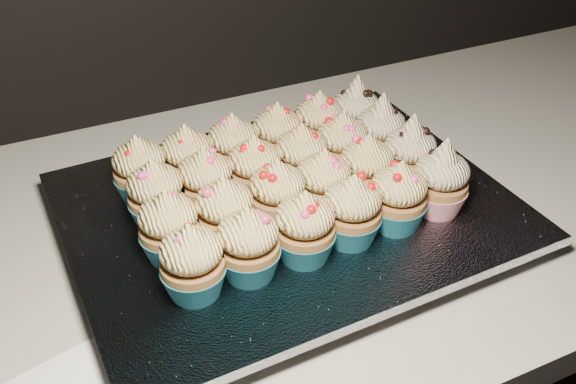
{
  "coord_description": "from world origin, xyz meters",
  "views": [
    {
      "loc": [
        -0.12,
        1.13,
        1.38
      ],
      "look_at": [
        0.13,
        1.67,
        0.95
      ],
      "focal_mm": 40.0,
      "sensor_mm": 36.0,
      "label": 1
    }
  ],
  "objects": [
    {
      "name": "worktop",
      "position": [
        0.0,
        1.7,
        0.88
      ],
      "size": [
        2.44,
        0.64,
        0.04
      ],
      "primitive_type": "cube",
      "color": "silver",
      "rests_on": "cabinet"
    },
    {
      "name": "cupcake_3",
      "position": [
        0.17,
        1.58,
        0.97
      ],
      "size": [
        0.06,
        0.06,
        0.08
      ],
      "color": "#1B6E82",
      "rests_on": "foil_lining"
    },
    {
      "name": "cupcake_12",
      "position": [
        -0.01,
        1.69,
        0.97
      ],
      "size": [
        0.06,
        0.06,
        0.08
      ],
      "color": "#1B6E82",
      "rests_on": "foil_lining"
    },
    {
      "name": "cupcake_14",
      "position": [
        0.1,
        1.69,
        0.97
      ],
      "size": [
        0.06,
        0.06,
        0.08
      ],
      "color": "#1B6E82",
      "rests_on": "foil_lining"
    },
    {
      "name": "cupcake_5",
      "position": [
        0.28,
        1.58,
        0.97
      ],
      "size": [
        0.06,
        0.06,
        0.1
      ],
      "color": "red",
      "rests_on": "foil_lining"
    },
    {
      "name": "cupcake_10",
      "position": [
        0.22,
        1.64,
        0.97
      ],
      "size": [
        0.06,
        0.06,
        0.08
      ],
      "color": "#1B6E82",
      "rests_on": "foil_lining"
    },
    {
      "name": "cupcake_15",
      "position": [
        0.16,
        1.69,
        0.97
      ],
      "size": [
        0.06,
        0.06,
        0.08
      ],
      "color": "#1B6E82",
      "rests_on": "foil_lining"
    },
    {
      "name": "cupcake_2",
      "position": [
        0.11,
        1.57,
        0.97
      ],
      "size": [
        0.06,
        0.06,
        0.08
      ],
      "color": "#1B6E82",
      "rests_on": "foil_lining"
    },
    {
      "name": "cupcake_1",
      "position": [
        0.05,
        1.57,
        0.97
      ],
      "size": [
        0.06,
        0.06,
        0.08
      ],
      "color": "#1B6E82",
      "rests_on": "foil_lining"
    },
    {
      "name": "cupcake_6",
      "position": [
        -0.01,
        1.63,
        0.97
      ],
      "size": [
        0.06,
        0.06,
        0.08
      ],
      "color": "#1B6E82",
      "rests_on": "foil_lining"
    },
    {
      "name": "cupcake_0",
      "position": [
        -0.01,
        1.57,
        0.97
      ],
      "size": [
        0.06,
        0.06,
        0.08
      ],
      "color": "#1B6E82",
      "rests_on": "foil_lining"
    },
    {
      "name": "cupcake_7",
      "position": [
        0.04,
        1.63,
        0.97
      ],
      "size": [
        0.06,
        0.06,
        0.08
      ],
      "color": "#1B6E82",
      "rests_on": "foil_lining"
    },
    {
      "name": "cupcake_11",
      "position": [
        0.28,
        1.64,
        0.97
      ],
      "size": [
        0.06,
        0.06,
        0.1
      ],
      "color": "red",
      "rests_on": "foil_lining"
    },
    {
      "name": "cupcake_4",
      "position": [
        0.22,
        1.58,
        0.97
      ],
      "size": [
        0.06,
        0.06,
        0.08
      ],
      "color": "#1B6E82",
      "rests_on": "foil_lining"
    },
    {
      "name": "cupcake_16",
      "position": [
        0.22,
        1.7,
        0.97
      ],
      "size": [
        0.06,
        0.06,
        0.08
      ],
      "color": "#1B6E82",
      "rests_on": "foil_lining"
    },
    {
      "name": "foil_lining",
      "position": [
        0.13,
        1.67,
        0.93
      ],
      "size": [
        0.51,
        0.4,
        0.01
      ],
      "primitive_type": "cube",
      "rotation": [
        0.0,
        0.0,
        0.04
      ],
      "color": "silver",
      "rests_on": "baking_tray"
    },
    {
      "name": "cupcake_19",
      "position": [
        0.04,
        1.75,
        0.97
      ],
      "size": [
        0.06,
        0.06,
        0.08
      ],
      "color": "#1B6E82",
      "rests_on": "foil_lining"
    },
    {
      "name": "cupcake_23",
      "position": [
        0.27,
        1.76,
        0.97
      ],
      "size": [
        0.06,
        0.06,
        0.1
      ],
      "color": "red",
      "rests_on": "foil_lining"
    },
    {
      "name": "cupcake_9",
      "position": [
        0.16,
        1.63,
        0.97
      ],
      "size": [
        0.06,
        0.06,
        0.08
      ],
      "color": "#1B6E82",
      "rests_on": "foil_lining"
    },
    {
      "name": "cupcake_13",
      "position": [
        0.04,
        1.69,
        0.97
      ],
      "size": [
        0.06,
        0.06,
        0.08
      ],
      "color": "#1B6E82",
      "rests_on": "foil_lining"
    },
    {
      "name": "cupcake_17",
      "position": [
        0.27,
        1.7,
        0.97
      ],
      "size": [
        0.06,
        0.06,
        0.1
      ],
      "color": "red",
      "rests_on": "foil_lining"
    },
    {
      "name": "cupcake_22",
      "position": [
        0.22,
        1.76,
        0.97
      ],
      "size": [
        0.06,
        0.06,
        0.08
      ],
      "color": "#1B6E82",
      "rests_on": "foil_lining"
    },
    {
      "name": "cupcake_8",
      "position": [
        0.11,
        1.64,
        0.97
      ],
      "size": [
        0.06,
        0.06,
        0.08
      ],
      "color": "#1B6E82",
      "rests_on": "foil_lining"
    },
    {
      "name": "cupcake_20",
      "position": [
        0.1,
        1.75,
        0.97
      ],
      "size": [
        0.06,
        0.06,
        0.08
      ],
      "color": "#1B6E82",
      "rests_on": "foil_lining"
    },
    {
      "name": "cupcake_18",
      "position": [
        -0.01,
        1.75,
        0.97
      ],
      "size": [
        0.06,
        0.06,
        0.08
      ],
      "color": "#1B6E82",
      "rests_on": "foil_lining"
    },
    {
      "name": "baking_tray",
      "position": [
        0.13,
        1.67,
        0.91
      ],
      "size": [
        0.47,
        0.36,
        0.02
      ],
      "primitive_type": "cube",
      "rotation": [
        0.0,
        0.0,
        0.04
      ],
      "color": "black",
      "rests_on": "worktop"
    },
    {
      "name": "cupcake_21",
      "position": [
        0.16,
        1.75,
        0.97
      ],
      "size": [
        0.06,
        0.06,
        0.08
      ],
      "color": "#1B6E82",
      "rests_on": "foil_lining"
    }
  ]
}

